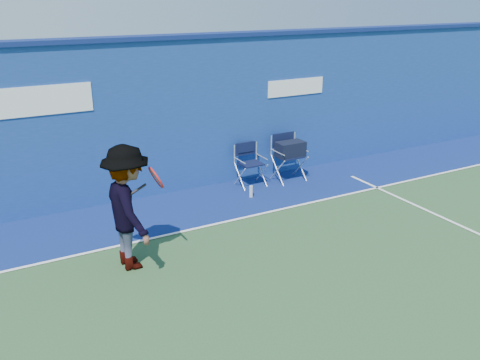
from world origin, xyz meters
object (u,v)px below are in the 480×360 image
directors_chair_right (289,162)px  directors_chair_left (250,172)px  water_bottle (251,192)px  tennis_player (128,208)px

directors_chair_right → directors_chair_left: bearing=172.7°
water_bottle → tennis_player: (-2.87, -1.49, 0.81)m
directors_chair_left → tennis_player: tennis_player is taller
directors_chair_right → tennis_player: 4.56m
directors_chair_left → directors_chair_right: 0.90m
directors_chair_left → directors_chair_right: size_ratio=0.90×
directors_chair_left → directors_chair_right: directors_chair_right is taller
directors_chair_left → water_bottle: size_ratio=3.70×
directors_chair_left → water_bottle: (-0.32, -0.60, -0.17)m
directors_chair_left → tennis_player: (-3.19, -2.09, 0.63)m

